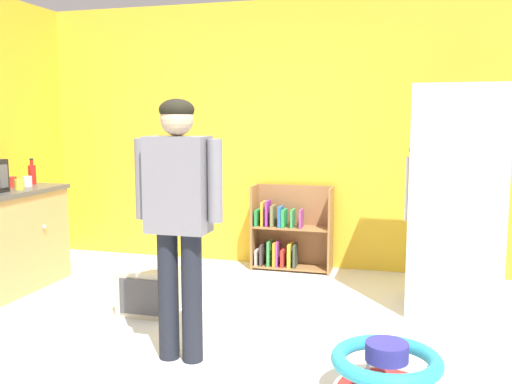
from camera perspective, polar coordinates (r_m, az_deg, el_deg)
ground_plane at (r=3.91m, az=-5.10°, el=-15.53°), size 12.00×12.00×0.00m
back_wall at (r=5.84m, az=2.86°, el=5.73°), size 5.20×0.06×2.70m
refrigerator at (r=4.73m, az=19.33°, el=-0.67°), size 0.73×0.68×1.78m
bookshelf at (r=5.75m, az=3.25°, el=-4.18°), size 0.80×0.28×0.85m
standing_person at (r=3.51m, az=-7.82°, el=-1.42°), size 0.57×0.22×1.64m
baby_walker at (r=3.30m, az=12.98°, el=-17.18°), size 0.60×0.60×0.32m
pet_carrier at (r=4.68m, az=-10.17°, el=-9.38°), size 0.42×0.55×0.36m
ketchup_bottle at (r=5.78m, az=-21.62°, el=1.71°), size 0.07×0.07×0.25m
white_cup at (r=5.61m, az=-22.03°, el=1.00°), size 0.08×0.08×0.09m
red_cup at (r=5.62m, az=-23.34°, el=0.94°), size 0.08×0.08×0.09m
yellow_cup at (r=5.37m, az=-22.74°, el=0.70°), size 0.08×0.08×0.09m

